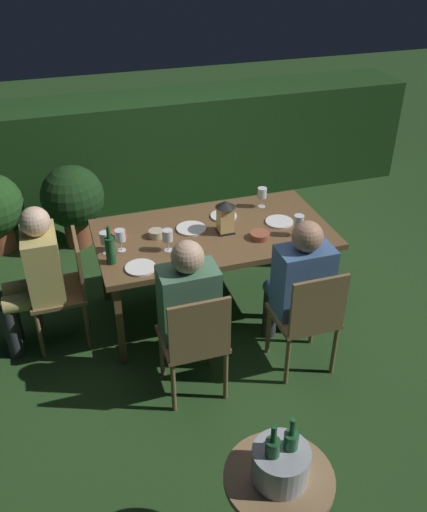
{
  "coord_description": "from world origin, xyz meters",
  "views": [
    {
      "loc": [
        -1.12,
        -3.5,
        2.86
      ],
      "look_at": [
        0.0,
        0.0,
        0.52
      ],
      "focal_mm": 38.67,
      "sensor_mm": 36.0,
      "label": 1
    }
  ],
  "objects_px": {
    "wine_glass_e": "(168,236)",
    "plate_d": "(191,229)",
    "wine_glass_a": "(120,236)",
    "bowl_bread": "(119,234)",
    "bowl_salad": "(260,235)",
    "potted_plant_corner": "(73,199)",
    "person_in_mustard": "(35,273)",
    "side_table": "(276,508)",
    "wine_glass_d": "(105,239)",
    "plate_a": "(279,222)",
    "ice_bucket": "(281,461)",
    "plate_c": "(140,268)",
    "person_in_blue": "(298,282)",
    "plate_b": "(224,216)",
    "dining_table": "(214,237)",
    "bowl_olives": "(156,233)",
    "lantern_centerpiece": "(225,215)",
    "chair_side_left_a": "(195,340)",
    "wine_glass_c": "(262,194)",
    "green_bottle_on_table": "(110,249)",
    "chair_side_left_b": "(308,316)",
    "wine_glass_b": "(299,222)",
    "chair_head_near": "(66,285)"
  },
  "relations": [
    {
      "from": "wine_glass_a",
      "to": "bowl_bread",
      "type": "xyz_separation_m",
      "value": [
        0.01,
        0.2,
        -0.09
      ]
    },
    {
      "from": "chair_side_left_b",
      "to": "wine_glass_b",
      "type": "distance_m",
      "value": 0.76
    },
    {
      "from": "person_in_mustard",
      "to": "side_table",
      "type": "height_order",
      "value": "person_in_mustard"
    },
    {
      "from": "chair_side_left_a",
      "to": "potted_plant_corner",
      "type": "distance_m",
      "value": 2.36
    },
    {
      "from": "lantern_centerpiece",
      "to": "plate_a",
      "type": "distance_m",
      "value": 0.48
    },
    {
      "from": "plate_b",
      "to": "plate_d",
      "type": "distance_m",
      "value": 0.33
    },
    {
      "from": "plate_a",
      "to": "bowl_olives",
      "type": "bearing_deg",
      "value": 175.42
    },
    {
      "from": "plate_c",
      "to": "bowl_salad",
      "type": "distance_m",
      "value": 0.95
    },
    {
      "from": "plate_b",
      "to": "ice_bucket",
      "type": "relative_size",
      "value": 0.62
    },
    {
      "from": "wine_glass_e",
      "to": "plate_a",
      "type": "bearing_deg",
      "value": 8.44
    },
    {
      "from": "chair_side_left_a",
      "to": "ice_bucket",
      "type": "bearing_deg",
      "value": -88.02
    },
    {
      "from": "wine_glass_a",
      "to": "ice_bucket",
      "type": "distance_m",
      "value": 2.08
    },
    {
      "from": "chair_side_left_a",
      "to": "side_table",
      "type": "xyz_separation_m",
      "value": [
        0.04,
        -1.23,
        -0.03
      ]
    },
    {
      "from": "wine_glass_a",
      "to": "ice_bucket",
      "type": "relative_size",
      "value": 0.49
    },
    {
      "from": "ice_bucket",
      "to": "person_in_blue",
      "type": "bearing_deg",
      "value": 61.79
    },
    {
      "from": "bowl_salad",
      "to": "side_table",
      "type": "height_order",
      "value": "bowl_salad"
    },
    {
      "from": "bowl_salad",
      "to": "potted_plant_corner",
      "type": "xyz_separation_m",
      "value": [
        -1.27,
        1.61,
        -0.28
      ]
    },
    {
      "from": "green_bottle_on_table",
      "to": "ice_bucket",
      "type": "xyz_separation_m",
      "value": [
        0.45,
        -1.91,
        -0.05
      ]
    },
    {
      "from": "green_bottle_on_table",
      "to": "plate_c",
      "type": "distance_m",
      "value": 0.24
    },
    {
      "from": "chair_side_left_a",
      "to": "side_table",
      "type": "bearing_deg",
      "value": -88.02
    },
    {
      "from": "wine_glass_e",
      "to": "plate_d",
      "type": "xyz_separation_m",
      "value": [
        0.24,
        0.25,
        -0.11
      ]
    },
    {
      "from": "plate_b",
      "to": "ice_bucket",
      "type": "bearing_deg",
      "value": -102.47
    },
    {
      "from": "wine_glass_c",
      "to": "wine_glass_e",
      "type": "bearing_deg",
      "value": -154.16
    },
    {
      "from": "bowl_olives",
      "to": "ice_bucket",
      "type": "xyz_separation_m",
      "value": [
        0.08,
        -2.17,
        0.03
      ]
    },
    {
      "from": "wine_glass_e",
      "to": "potted_plant_corner",
      "type": "bearing_deg",
      "value": 109.73
    },
    {
      "from": "person_in_mustard",
      "to": "bowl_bread",
      "type": "xyz_separation_m",
      "value": [
        0.64,
        0.14,
        0.13
      ]
    },
    {
      "from": "wine_glass_e",
      "to": "wine_glass_b",
      "type": "bearing_deg",
      "value": -4.9
    },
    {
      "from": "chair_head_near",
      "to": "wine_glass_e",
      "type": "height_order",
      "value": "wine_glass_e"
    },
    {
      "from": "bowl_olives",
      "to": "wine_glass_a",
      "type": "bearing_deg",
      "value": -158.07
    },
    {
      "from": "bowl_olives",
      "to": "plate_d",
      "type": "bearing_deg",
      "value": 5.78
    },
    {
      "from": "wine_glass_e",
      "to": "plate_c",
      "type": "xyz_separation_m",
      "value": [
        -0.24,
        -0.17,
        -0.11
      ]
    },
    {
      "from": "person_in_blue",
      "to": "ice_bucket",
      "type": "xyz_separation_m",
      "value": [
        -0.77,
        -1.43,
        0.16
      ]
    },
    {
      "from": "plate_a",
      "to": "plate_b",
      "type": "bearing_deg",
      "value": 149.8
    },
    {
      "from": "dining_table",
      "to": "plate_c",
      "type": "distance_m",
      "value": 0.72
    },
    {
      "from": "person_in_blue",
      "to": "plate_b",
      "type": "bearing_deg",
      "value": 106.04
    },
    {
      "from": "person_in_mustard",
      "to": "plate_d",
      "type": "xyz_separation_m",
      "value": [
        1.19,
        0.08,
        0.11
      ]
    },
    {
      "from": "chair_side_left_b",
      "to": "bowl_olives",
      "type": "bearing_deg",
      "value": 132.09
    },
    {
      "from": "wine_glass_d",
      "to": "plate_a",
      "type": "bearing_deg",
      "value": 1.52
    },
    {
      "from": "person_in_mustard",
      "to": "bowl_olives",
      "type": "distance_m",
      "value": 0.92
    },
    {
      "from": "wine_glass_d",
      "to": "ice_bucket",
      "type": "xyz_separation_m",
      "value": [
        0.47,
        -2.05,
        -0.06
      ]
    },
    {
      "from": "wine_glass_a",
      "to": "chair_side_left_a",
      "type": "bearing_deg",
      "value": -68.88
    },
    {
      "from": "wine_glass_b",
      "to": "side_table",
      "type": "relative_size",
      "value": 0.24
    },
    {
      "from": "chair_side_left_a",
      "to": "plate_c",
      "type": "height_order",
      "value": "chair_side_left_a"
    },
    {
      "from": "person_in_mustard",
      "to": "wine_glass_b",
      "type": "distance_m",
      "value": 1.96
    },
    {
      "from": "plate_d",
      "to": "bowl_olives",
      "type": "xyz_separation_m",
      "value": [
        -0.28,
        -0.03,
        0.02
      ]
    },
    {
      "from": "dining_table",
      "to": "bowl_olives",
      "type": "bearing_deg",
      "value": 172.73
    },
    {
      "from": "plate_b",
      "to": "bowl_bread",
      "type": "relative_size",
      "value": 1.75
    },
    {
      "from": "chair_side_left_b",
      "to": "chair_side_left_a",
      "type": "bearing_deg",
      "value": 180.0
    },
    {
      "from": "plate_c",
      "to": "chair_side_left_a",
      "type": "bearing_deg",
      "value": -66.81
    },
    {
      "from": "bowl_bread",
      "to": "wine_glass_a",
      "type": "bearing_deg",
      "value": -94.1
    }
  ]
}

